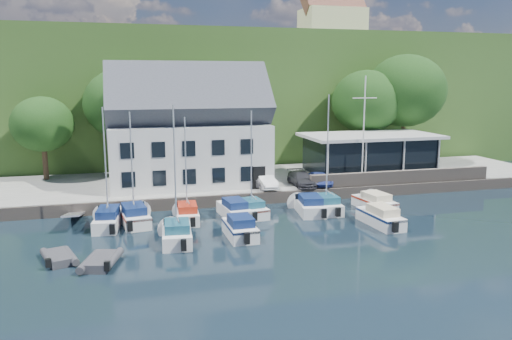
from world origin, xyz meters
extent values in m
plane|color=black|center=(0.00, 0.00, 0.00)|extent=(180.00, 180.00, 0.00)
cube|color=#9C9D97|center=(0.00, 17.50, 0.50)|extent=(60.00, 13.00, 1.00)
cube|color=#6D6157|center=(0.00, 11.00, 0.50)|extent=(60.00, 0.30, 1.00)
cube|color=#314F1D|center=(0.00, 62.00, 8.00)|extent=(160.00, 75.00, 16.00)
cube|color=brown|center=(8.00, 70.00, 16.15)|extent=(50.00, 30.00, 0.30)
cube|color=#6D6157|center=(12.00, 11.40, 1.60)|extent=(18.00, 0.50, 1.20)
imported|color=#A4A3A8|center=(-1.23, 12.96, 1.60)|extent=(2.51, 3.78, 1.19)
imported|color=silver|center=(-0.78, 12.83, 1.65)|extent=(1.49, 3.99, 1.30)
imported|color=#303035|center=(2.67, 12.81, 1.63)|extent=(1.85, 4.39, 1.26)
imported|color=#2F4091|center=(4.36, 12.72, 1.60)|extent=(1.83, 3.65, 1.20)
camera|label=1|loc=(-12.60, -28.87, 10.59)|focal=35.00mm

